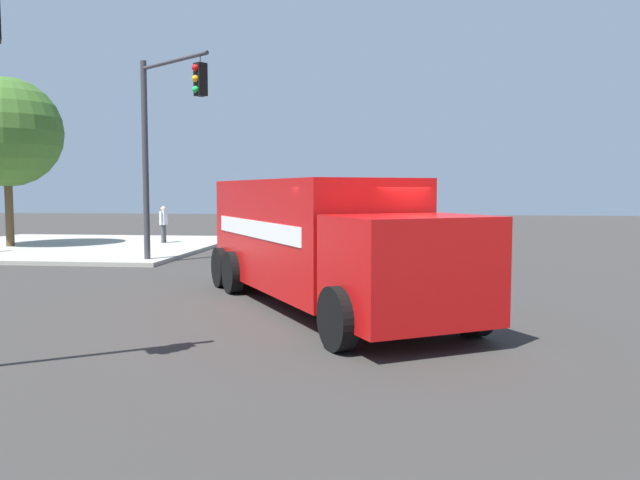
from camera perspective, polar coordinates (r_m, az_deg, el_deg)
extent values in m
plane|color=#33302D|center=(12.63, 3.82, -6.73)|extent=(100.00, 100.00, 0.00)
cube|color=#9E998E|center=(28.73, -21.19, -0.56)|extent=(11.75, 11.75, 0.14)
cube|color=red|center=(14.10, -1.15, 0.64)|extent=(6.82, 5.33, 2.31)
cube|color=red|center=(10.26, 8.01, -2.59)|extent=(2.85, 3.03, 1.70)
cube|color=black|center=(9.50, 10.71, -1.13)|extent=(1.08, 1.78, 0.88)
cube|color=#B2B2B7|center=(17.18, -5.09, -3.09)|extent=(1.33, 2.09, 0.21)
cube|color=white|center=(14.59, 3.26, 1.22)|extent=(4.72, 2.75, 0.36)
cube|color=white|center=(13.69, -5.85, 0.98)|extent=(4.72, 2.75, 0.36)
cylinder|color=black|center=(11.09, 13.36, -5.80)|extent=(1.01, 0.74, 1.00)
cylinder|color=black|center=(9.84, 1.58, -6.99)|extent=(1.01, 0.74, 1.00)
cylinder|color=black|center=(16.19, 0.74, -2.44)|extent=(1.01, 0.74, 1.00)
cylinder|color=black|center=(15.36, -7.76, -2.86)|extent=(1.01, 0.74, 1.00)
cylinder|color=black|center=(17.15, -0.68, -2.05)|extent=(1.01, 0.74, 1.00)
cylinder|color=black|center=(16.37, -8.74, -2.42)|extent=(1.01, 0.74, 1.00)
cylinder|color=#38383D|center=(22.12, -15.21, 6.77)|extent=(0.20, 0.20, 6.50)
cylinder|color=#38383D|center=(20.97, -12.87, 15.20)|extent=(2.24, 2.87, 0.12)
cylinder|color=#38383D|center=(19.80, -10.57, 15.51)|extent=(0.03, 0.03, 0.25)
cube|color=black|center=(19.69, -10.54, 13.80)|extent=(0.42, 0.42, 0.95)
sphere|color=red|center=(19.64, -11.00, 14.75)|extent=(0.20, 0.20, 0.20)
sphere|color=#EFA314|center=(19.59, -10.98, 13.86)|extent=(0.20, 0.20, 0.20)
sphere|color=#19CC4C|center=(19.54, -10.97, 12.96)|extent=(0.20, 0.20, 0.20)
cube|color=black|center=(22.74, -2.00, -0.47)|extent=(2.09, 4.41, 0.65)
cube|color=black|center=(22.73, -2.37, 0.98)|extent=(1.75, 2.51, 0.50)
cylinder|color=black|center=(23.39, 1.90, -0.76)|extent=(0.24, 0.63, 0.62)
cylinder|color=black|center=(21.58, 1.13, -1.20)|extent=(0.24, 0.63, 0.62)
cylinder|color=black|center=(23.99, -4.81, -0.64)|extent=(0.24, 0.63, 0.62)
cylinder|color=black|center=(22.24, -6.09, -1.06)|extent=(0.24, 0.63, 0.62)
cylinder|color=#4C4C51|center=(28.68, -13.76, 0.53)|extent=(0.14, 0.14, 0.78)
cylinder|color=#4C4C51|center=(28.83, -13.60, 0.56)|extent=(0.14, 0.14, 0.78)
cube|color=silver|center=(28.72, -13.70, 1.91)|extent=(0.36, 0.26, 0.59)
sphere|color=beige|center=(28.70, -13.72, 2.70)|extent=(0.21, 0.21, 0.21)
cylinder|color=silver|center=(28.52, -13.91, 1.94)|extent=(0.09, 0.09, 0.53)
cylinder|color=silver|center=(28.91, -13.50, 1.99)|extent=(0.09, 0.09, 0.53)
cylinder|color=brown|center=(29.09, -25.82, 2.43)|extent=(0.32, 0.32, 2.97)
sphere|color=#386023|center=(29.17, -26.04, 8.59)|extent=(4.40, 4.40, 4.40)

